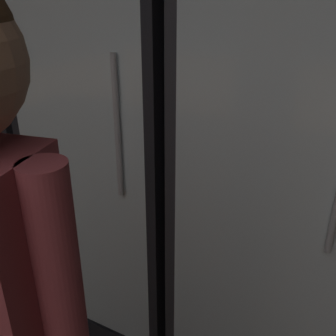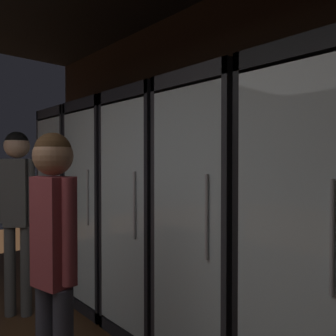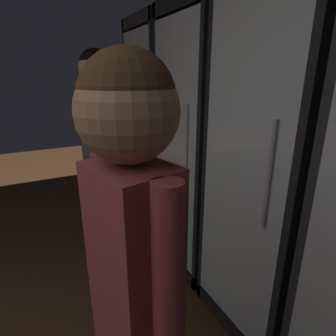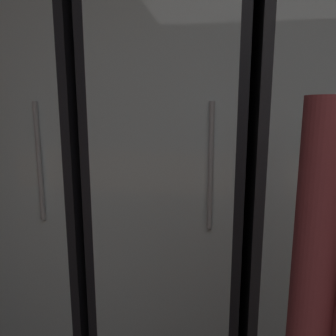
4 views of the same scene
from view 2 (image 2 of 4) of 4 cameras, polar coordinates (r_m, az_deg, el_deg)
wall_back at (r=2.68m, az=11.88°, el=0.27°), size 6.00×0.06×2.80m
cooler_far_left at (r=4.10m, az=-14.99°, el=-5.14°), size 0.67×0.65×2.03m
cooler_left at (r=3.49m, az=-9.66°, el=-6.34°), size 0.67×0.65×2.03m
cooler_center at (r=2.91m, az=-2.12°, el=-7.63°), size 0.67×0.65×2.03m
cooler_right at (r=2.42m, az=8.87°, el=-9.44°), size 0.67×0.65×2.03m
cooler_far_right at (r=2.06m, az=24.72°, el=-11.79°), size 0.67×0.65×2.03m
shopper_near at (r=1.93m, az=-18.84°, el=-12.46°), size 0.30×0.21×1.59m
shopper_far at (r=3.42m, az=-24.20°, el=-4.62°), size 0.25×0.26×1.71m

